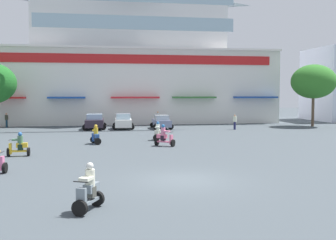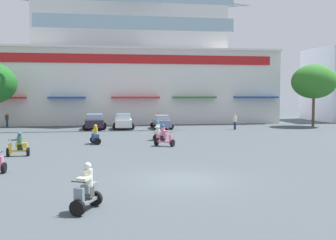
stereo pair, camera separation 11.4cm
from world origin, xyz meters
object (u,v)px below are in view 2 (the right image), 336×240
Objects in this scene: pedestrian_0 at (158,117)px; scooter_rider_6 at (164,137)px; plaza_tree_1 at (314,82)px; scooter_rider_3 at (95,136)px; parked_car_1 at (123,121)px; pedestrian_2 at (7,119)px; scooter_rider_5 at (87,191)px; parked_car_0 at (95,122)px; pedestrian_1 at (235,121)px; scooter_rider_4 at (157,132)px; scooter_rider_2 at (18,146)px; parked_car_2 at (162,122)px.

scooter_rider_6 is at bearing -96.21° from pedestrian_0.
scooter_rider_3 is at bearing -154.13° from plaza_tree_1.
plaza_tree_1 reaches higher than parked_car_1.
pedestrian_2 is at bearing 122.45° from scooter_rider_3.
scooter_rider_5 is 0.97× the size of pedestrian_2.
parked_car_0 is 10.31m from pedestrian_2.
scooter_rider_4 is at bearing -140.13° from pedestrian_1.
pedestrian_1 is 25.06m from pedestrian_2.
scooter_rider_4 is 14.20m from pedestrian_0.
plaza_tree_1 reaches higher than scooter_rider_2.
scooter_rider_4 is at bearing 89.86° from scooter_rider_6.
pedestrian_1 is 0.97× the size of pedestrian_2.
parked_car_1 is at bearing 179.28° from plaza_tree_1.
pedestrian_1 is at bearing 39.87° from scooter_rider_4.
pedestrian_1 is (14.54, -2.85, 0.08)m from parked_car_0.
scooter_rider_5 is at bearing -89.05° from parked_car_0.
scooter_rider_2 is (-28.81, -16.82, -4.52)m from plaza_tree_1.
pedestrian_0 reaches higher than scooter_rider_4.
parked_car_1 is 11.82m from pedestrian_1.
parked_car_1 reaches higher than parked_car_2.
pedestrian_1 is (9.22, 7.70, 0.26)m from scooter_rider_4.
scooter_rider_2 is at bearing -112.76° from parked_car_1.
scooter_rider_4 is 3.75m from scooter_rider_6.
parked_car_0 is 14.82m from pedestrian_1.
scooter_rider_6 is at bearing -128.86° from pedestrian_1.
plaza_tree_1 reaches higher than parked_car_2.
parked_car_1 is (3.01, -0.30, 0.00)m from parked_car_0.
pedestrian_0 is at bearing 82.19° from scooter_rider_4.
plaza_tree_1 reaches higher than pedestrian_0.
scooter_rider_4 is (4.97, 1.80, 0.03)m from scooter_rider_3.
plaza_tree_1 is 4.20× the size of pedestrian_0.
parked_car_0 reaches higher than pedestrian_1.
scooter_rider_2 is 23.70m from pedestrian_1.
scooter_rider_2 is (-11.24, -16.73, -0.13)m from parked_car_2.
parked_car_2 is 2.27× the size of pedestrian_0.
parked_car_1 reaches higher than scooter_rider_5.
parked_car_1 is 5.70m from pedestrian_0.
scooter_rider_2 is at bearing -118.64° from pedestrian_0.
pedestrian_2 is at bearing 163.50° from parked_car_1.
pedestrian_0 is at bearing 0.14° from pedestrian_2.
scooter_rider_3 is 0.94× the size of scooter_rider_6.
pedestrian_1 is at bearing -11.08° from parked_car_0.
plaza_tree_1 is 4.66× the size of scooter_rider_4.
parked_car_0 is 12.36m from scooter_rider_3.
plaza_tree_1 reaches higher than parked_car_0.
parked_car_1 is 12.34m from scooter_rider_3.
pedestrian_2 is (-12.71, 3.76, 0.13)m from parked_car_1.
parked_car_1 is 18.54m from scooter_rider_2.
parked_car_0 is 15.26m from scooter_rider_6.
pedestrian_0 is at bearing 66.49° from scooter_rider_3.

